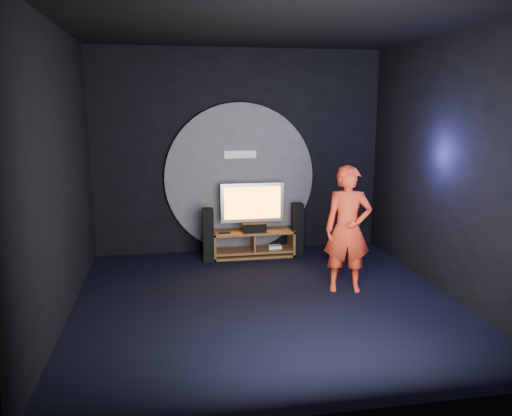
{
  "coord_description": "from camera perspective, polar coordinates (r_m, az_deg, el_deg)",
  "views": [
    {
      "loc": [
        -1.23,
        -6.09,
        2.54
      ],
      "look_at": [
        0.04,
        1.05,
        1.05
      ],
      "focal_mm": 35.0,
      "sensor_mm": 36.0,
      "label": 1
    }
  ],
  "objects": [
    {
      "name": "right_wall",
      "position": [
        7.19,
        21.34,
        4.51
      ],
      "size": [
        0.04,
        5.0,
        3.5
      ],
      "primitive_type": "cube",
      "color": "black",
      "rests_on": "ground"
    },
    {
      "name": "media_console",
      "position": [
        8.59,
        -0.29,
        -4.24
      ],
      "size": [
        1.39,
        0.45,
        0.45
      ],
      "color": "brown",
      "rests_on": "ground"
    },
    {
      "name": "wall_disc_panel",
      "position": [
        8.71,
        -1.86,
        3.43
      ],
      "size": [
        2.6,
        0.11,
        2.6
      ],
      "color": "#515156",
      "rests_on": "ground"
    },
    {
      "name": "tower_speaker_right",
      "position": [
        8.69,
        4.73,
        -2.37
      ],
      "size": [
        0.18,
        0.2,
        0.9
      ],
      "primitive_type": "cube",
      "color": "black",
      "rests_on": "ground"
    },
    {
      "name": "center_speaker",
      "position": [
        8.4,
        -0.22,
        -2.27
      ],
      "size": [
        0.4,
        0.15,
        0.15
      ],
      "primitive_type": "cube",
      "color": "black",
      "rests_on": "media_console"
    },
    {
      "name": "front_wall",
      "position": [
        3.88,
        8.62,
        -0.26
      ],
      "size": [
        5.0,
        0.04,
        3.5
      ],
      "primitive_type": "cube",
      "color": "black",
      "rests_on": "ground"
    },
    {
      "name": "back_wall",
      "position": [
        8.72,
        -1.93,
        6.4
      ],
      "size": [
        5.0,
        0.04,
        3.5
      ],
      "primitive_type": "cube",
      "color": "black",
      "rests_on": "ground"
    },
    {
      "name": "left_wall",
      "position": [
        6.27,
        -21.71,
        3.56
      ],
      "size": [
        0.04,
        5.0,
        3.5
      ],
      "primitive_type": "cube",
      "color": "black",
      "rests_on": "ground"
    },
    {
      "name": "subwoofer",
      "position": [
        8.45,
        10.07,
        -4.78
      ],
      "size": [
        0.33,
        0.33,
        0.36
      ],
      "primitive_type": "cube",
      "color": "black",
      "rests_on": "ground"
    },
    {
      "name": "remote",
      "position": [
        8.33,
        -3.61,
        -2.86
      ],
      "size": [
        0.18,
        0.05,
        0.02
      ],
      "primitive_type": "cube",
      "color": "black",
      "rests_on": "media_console"
    },
    {
      "name": "tv",
      "position": [
        8.49,
        -0.42,
        0.41
      ],
      "size": [
        1.08,
        0.22,
        0.81
      ],
      "color": "#BCBBC3",
      "rests_on": "media_console"
    },
    {
      "name": "tower_speaker_left",
      "position": [
        8.28,
        -5.5,
        -3.08
      ],
      "size": [
        0.18,
        0.2,
        0.9
      ],
      "primitive_type": "cube",
      "color": "black",
      "rests_on": "ground"
    },
    {
      "name": "ceiling",
      "position": [
        6.29,
        1.41,
        20.43
      ],
      "size": [
        5.0,
        5.0,
        0.01
      ],
      "primitive_type": "cube",
      "color": "black",
      "rests_on": "back_wall"
    },
    {
      "name": "floor",
      "position": [
        6.71,
        1.26,
        -10.62
      ],
      "size": [
        5.0,
        5.0,
        0.0
      ],
      "primitive_type": "plane",
      "color": "black",
      "rests_on": "ground"
    },
    {
      "name": "player",
      "position": [
        6.96,
        10.44,
        -2.41
      ],
      "size": [
        0.72,
        0.55,
        1.75
      ],
      "primitive_type": "imported",
      "rotation": [
        0.0,
        0.0,
        -0.22
      ],
      "color": "red",
      "rests_on": "ground"
    }
  ]
}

